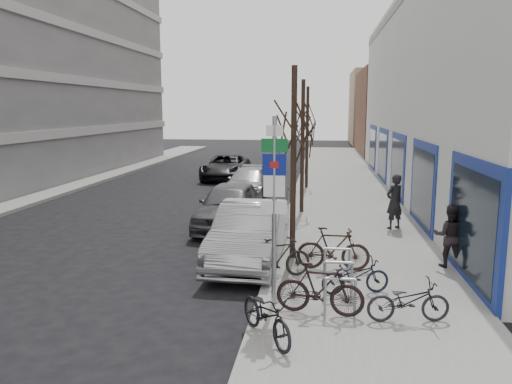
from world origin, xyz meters
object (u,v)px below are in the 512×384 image
(parked_car_mid, at_px, (230,205))
(bike_mid_curb, at_px, (355,273))
(lane_car, at_px, (226,167))
(pedestrian_near, at_px, (394,202))
(meter_front, at_px, (275,235))
(bike_rack, at_px, (338,275))
(parked_car_front, at_px, (250,233))
(bike_far_inner, at_px, (333,248))
(bike_near_left, at_px, (267,310))
(tree_far, at_px, (308,113))
(bike_far_curb, at_px, (408,297))
(parked_car_back, at_px, (249,182))
(bike_mid_inner, at_px, (278,258))
(tree_near, at_px, (294,118))
(bike_near_right, at_px, (320,288))
(meter_mid, at_px, (288,199))
(pedestrian_far, at_px, (450,235))
(highway_sign_pole, at_px, (274,200))
(meter_back, at_px, (296,179))
(tree_mid, at_px, (303,115))

(parked_car_mid, bearing_deg, bike_mid_curb, -55.60)
(lane_car, xyz_separation_m, pedestrian_near, (8.48, -12.75, 0.36))
(meter_front, relative_size, parked_car_mid, 0.26)
(bike_rack, height_order, parked_car_front, parked_car_front)
(bike_far_inner, bearing_deg, bike_near_left, 164.35)
(tree_far, distance_m, lane_car, 7.14)
(parked_car_front, distance_m, lane_car, 17.23)
(bike_far_curb, xyz_separation_m, parked_car_back, (-5.34, 14.76, 0.05))
(bike_mid_curb, height_order, bike_far_inner, bike_far_inner)
(bike_mid_inner, bearing_deg, parked_car_front, 0.12)
(tree_near, bearing_deg, bike_near_right, -78.63)
(meter_mid, height_order, pedestrian_far, pedestrian_far)
(bike_mid_inner, height_order, pedestrian_far, pedestrian_far)
(meter_mid, bearing_deg, highway_sign_pole, -88.32)
(bike_far_inner, height_order, parked_car_mid, parked_car_mid)
(tree_near, bearing_deg, meter_back, 92.45)
(highway_sign_pole, height_order, tree_near, tree_near)
(parked_car_back, bearing_deg, bike_mid_inner, -74.24)
(highway_sign_pole, bearing_deg, tree_far, 89.31)
(tree_far, distance_m, parked_car_mid, 9.96)
(highway_sign_pole, distance_m, tree_mid, 10.15)
(meter_front, xyz_separation_m, bike_mid_inner, (0.21, -1.34, -0.23))
(bike_near_right, relative_size, bike_mid_inner, 1.04)
(bike_mid_curb, height_order, bike_far_curb, bike_far_curb)
(parked_car_back, bearing_deg, pedestrian_far, -53.31)
(bike_near_right, xyz_separation_m, pedestrian_near, (2.56, 7.85, 0.41))
(tree_far, xyz_separation_m, parked_car_front, (-1.20, -13.11, -3.26))
(meter_front, distance_m, lane_car, 17.80)
(bike_near_right, bearing_deg, tree_near, 19.23)
(bike_mid_curb, height_order, parked_car_back, parked_car_back)
(bike_near_left, distance_m, bike_near_right, 1.57)
(tree_near, relative_size, meter_mid, 4.33)
(tree_mid, distance_m, bike_mid_curb, 9.91)
(meter_front, bearing_deg, tree_far, 88.09)
(parked_car_back, bearing_deg, tree_near, -71.10)
(bike_near_right, xyz_separation_m, pedestrian_far, (3.41, 3.63, 0.30))
(meter_back, bearing_deg, tree_near, -87.55)
(bike_rack, height_order, bike_near_left, bike_near_left)
(pedestrian_far, bearing_deg, tree_far, -60.47)
(pedestrian_far, bearing_deg, bike_far_curb, 78.12)
(tree_mid, relative_size, tree_far, 1.00)
(tree_mid, height_order, bike_mid_inner, tree_mid)
(meter_front, xyz_separation_m, parked_car_back, (-2.35, 11.20, -0.21))
(tree_far, bearing_deg, bike_far_curb, -81.54)
(bike_rack, xyz_separation_m, bike_far_inner, (-0.08, 1.92, 0.08))
(tree_near, height_order, pedestrian_far, tree_near)
(meter_mid, bearing_deg, meter_front, -90.00)
(meter_front, bearing_deg, parked_car_front, 152.33)
(bike_rack, height_order, lane_car, lane_car)
(tree_mid, height_order, bike_mid_curb, tree_mid)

